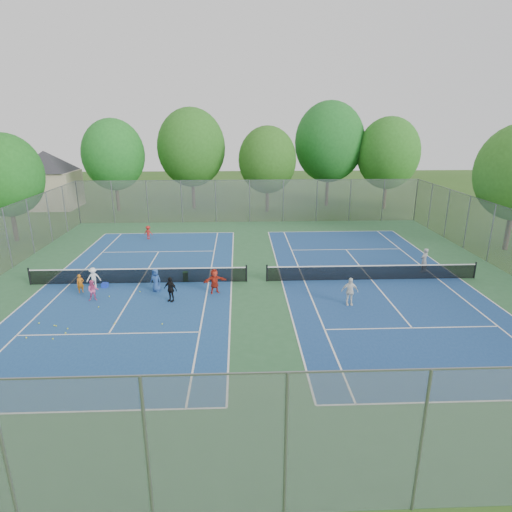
{
  "coord_description": "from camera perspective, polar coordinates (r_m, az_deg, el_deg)",
  "views": [
    {
      "loc": [
        -1.02,
        -24.09,
        9.24
      ],
      "look_at": [
        0.0,
        1.0,
        1.3
      ],
      "focal_mm": 30.0,
      "sensor_mm": 36.0,
      "label": 1
    }
  ],
  "objects": [
    {
      "name": "tree_nc",
      "position": [
        45.36,
        1.53,
        12.68
      ],
      "size": [
        6.0,
        6.0,
        8.85
      ],
      "color": "#443326",
      "rests_on": "ground"
    },
    {
      "name": "tennis_ball_2",
      "position": [
        24.91,
        -18.97,
        -5.15
      ],
      "size": [
        0.07,
        0.07,
        0.07
      ],
      "primitive_type": "sphere",
      "color": "#C6E134",
      "rests_on": "ground"
    },
    {
      "name": "court_left",
      "position": [
        26.48,
        -15.25,
        -3.49
      ],
      "size": [
        10.97,
        23.77,
        0.01
      ],
      "primitive_type": "cube",
      "color": "navy",
      "rests_on": "court_pad"
    },
    {
      "name": "tennis_ball_0",
      "position": [
        21.93,
        -23.82,
        -8.89
      ],
      "size": [
        0.07,
        0.07,
        0.07
      ],
      "primitive_type": "sphere",
      "color": "#B8D932",
      "rests_on": "ground"
    },
    {
      "name": "net_left",
      "position": [
        26.33,
        -15.33,
        -2.6
      ],
      "size": [
        12.87,
        0.1,
        0.91
      ],
      "primitive_type": "cube",
      "color": "black",
      "rests_on": "ground"
    },
    {
      "name": "instructor",
      "position": [
        29.17,
        21.51,
        -0.54
      ],
      "size": [
        0.69,
        0.64,
        1.59
      ],
      "primitive_type": "imported",
      "rotation": [
        0.0,
        0.0,
        3.75
      ],
      "color": "#979799",
      "rests_on": "ground"
    },
    {
      "name": "tennis_ball_11",
      "position": [
        25.1,
        -15.22,
        -4.62
      ],
      "size": [
        0.07,
        0.07,
        0.07
      ],
      "primitive_type": "sphere",
      "color": "#B8E134",
      "rests_on": "ground"
    },
    {
      "name": "child_far_baseline",
      "position": [
        35.97,
        -14.16,
        3.05
      ],
      "size": [
        0.82,
        0.61,
        1.13
      ],
      "primitive_type": "imported",
      "rotation": [
        0.0,
        0.0,
        2.85
      ],
      "color": "red",
      "rests_on": "ground"
    },
    {
      "name": "net_right",
      "position": [
        26.87,
        15.19,
        -2.18
      ],
      "size": [
        12.87,
        0.1,
        0.91
      ],
      "primitive_type": "cube",
      "color": "black",
      "rests_on": "ground"
    },
    {
      "name": "court_right",
      "position": [
        27.02,
        15.12,
        -3.05
      ],
      "size": [
        10.97,
        23.77,
        0.01
      ],
      "primitive_type": "cube",
      "color": "navy",
      "rests_on": "court_pad"
    },
    {
      "name": "tennis_ball_5",
      "position": [
        21.54,
        -24.05,
        -9.4
      ],
      "size": [
        0.07,
        0.07,
        0.07
      ],
      "primitive_type": "sphere",
      "color": "#C9D932",
      "rests_on": "ground"
    },
    {
      "name": "tree_nw",
      "position": [
        48.0,
        -18.48,
        12.68
      ],
      "size": [
        6.4,
        6.4,
        9.58
      ],
      "color": "#443326",
      "rests_on": "ground"
    },
    {
      "name": "ball_crate",
      "position": [
        26.38,
        -19.51,
        -3.7
      ],
      "size": [
        0.35,
        0.35,
        0.28
      ],
      "primitive_type": "cube",
      "rotation": [
        0.0,
        0.0,
        -0.1
      ],
      "color": "#1A37C4",
      "rests_on": "ground"
    },
    {
      "name": "court_pad",
      "position": [
        25.82,
        0.09,
        -3.41
      ],
      "size": [
        32.0,
        32.0,
        0.01
      ],
      "primitive_type": "cube",
      "color": "#2D5F36",
      "rests_on": "ground"
    },
    {
      "name": "student_c",
      "position": [
        26.41,
        -20.85,
        -2.73
      ],
      "size": [
        0.87,
        0.63,
        1.22
      ],
      "primitive_type": "imported",
      "rotation": [
        0.0,
        0.0,
        0.24
      ],
      "color": "white",
      "rests_on": "ground"
    },
    {
      "name": "fence_south",
      "position": [
        10.91,
        3.99,
        -24.11
      ],
      "size": [
        32.0,
        0.1,
        4.0
      ],
      "primitive_type": "cube",
      "color": "gray",
      "rests_on": "ground"
    },
    {
      "name": "student_d",
      "position": [
        23.26,
        -11.34,
        -4.38
      ],
      "size": [
        0.87,
        0.69,
        1.38
      ],
      "primitive_type": "imported",
      "rotation": [
        0.0,
        0.0,
        -0.52
      ],
      "color": "black",
      "rests_on": "ground"
    },
    {
      "name": "tennis_ball_1",
      "position": [
        22.42,
        -25.1,
        -8.48
      ],
      "size": [
        0.07,
        0.07,
        0.07
      ],
      "primitive_type": "sphere",
      "color": "#AAC42D",
      "rests_on": "ground"
    },
    {
      "name": "tennis_ball_9",
      "position": [
        21.67,
        -18.32,
        -8.56
      ],
      "size": [
        0.07,
        0.07,
        0.07
      ],
      "primitive_type": "sphere",
      "color": "gold",
      "rests_on": "ground"
    },
    {
      "name": "student_f",
      "position": [
        23.98,
        -5.54,
        -3.36
      ],
      "size": [
        1.39,
        0.83,
        1.43
      ],
      "primitive_type": "imported",
      "rotation": [
        0.0,
        0.0,
        0.33
      ],
      "color": "#B72B1A",
      "rests_on": "ground"
    },
    {
      "name": "tree_nr",
      "position": [
        49.17,
        9.75,
        14.75
      ],
      "size": [
        7.6,
        7.6,
        11.42
      ],
      "color": "#443326",
      "rests_on": "ground"
    },
    {
      "name": "tennis_ball_4",
      "position": [
        23.07,
        -26.96,
        -8.02
      ],
      "size": [
        0.07,
        0.07,
        0.07
      ],
      "primitive_type": "sphere",
      "color": "#BFE334",
      "rests_on": "ground"
    },
    {
      "name": "tree_side_w",
      "position": [
        38.75,
        -30.4,
        9.26
      ],
      "size": [
        5.6,
        5.6,
        8.47
      ],
      "color": "#443326",
      "rests_on": "ground"
    },
    {
      "name": "teen_court_b",
      "position": [
        22.89,
        12.38,
        -4.64
      ],
      "size": [
        0.91,
        0.42,
        1.52
      ],
      "primitive_type": "imported",
      "rotation": [
        0.0,
        0.0,
        -0.05
      ],
      "color": "white",
      "rests_on": "ground"
    },
    {
      "name": "tree_nl",
      "position": [
        47.43,
        -8.62,
        14.1
      ],
      "size": [
        7.2,
        7.2,
        10.69
      ],
      "color": "#443326",
      "rests_on": "ground"
    },
    {
      "name": "student_b",
      "position": [
        24.55,
        -20.9,
        -4.32
      ],
      "size": [
        0.64,
        0.55,
        1.17
      ],
      "primitive_type": "imported",
      "rotation": [
        0.0,
        0.0,
        0.2
      ],
      "color": "#D65390",
      "rests_on": "ground"
    },
    {
      "name": "student_e",
      "position": [
        24.81,
        -13.24,
        -3.16
      ],
      "size": [
        0.75,
        0.61,
        1.33
      ],
      "primitive_type": "imported",
      "rotation": [
        0.0,
        0.0,
        -0.32
      ],
      "color": "#264A8D",
      "rests_on": "ground"
    },
    {
      "name": "fence_north",
      "position": [
        40.75,
        -0.87,
        7.31
      ],
      "size": [
        32.0,
        0.1,
        4.0
      ],
      "primitive_type": "cube",
      "color": "gray",
      "rests_on": "ground"
    },
    {
      "name": "student_a",
      "position": [
        25.95,
        -22.38,
        -3.43
      ],
      "size": [
        0.47,
        0.42,
        1.08
      ],
      "primitive_type": "imported",
      "rotation": [
        0.0,
        0.0,
        0.51
      ],
      "color": "orange",
      "rests_on": "ground"
    },
    {
      "name": "tennis_ball_7",
      "position": [
        23.73,
        -20.25,
        -6.44
      ],
      "size": [
        0.07,
        0.07,
        0.07
      ],
      "primitive_type": "sphere",
      "color": "#B2D230",
      "rests_on": "ground"
    },
    {
      "name": "ball_hopper",
      "position": [
        26.14,
        -9.39,
        -2.7
      ],
      "size": [
        0.35,
        0.35,
        0.59
      ],
      "primitive_type": "cube",
      "rotation": [
        0.0,
        0.0,
        0.16
      ],
      "color": "green",
      "rests_on": "ground"
    },
    {
      "name": "tennis_ball_8",
      "position": [
        21.88,
        -28.29,
        -9.61
      ],
      "size": [
        0.07,
        0.07,
        0.07
      ],
      "primitive_type": "sphere",
      "color": "#EAF037",
      "rests_on": "ground"
    },
    {
      "name": "tennis_ball_6",
      "position": [
        22.5,
        -25.3,
        -8.42
      ],
      "size": [
        0.07,
        0.07,
        0.07
      ],
      "primitive_type": "sphere",
      "color": "yellow",
      "rests_on": "ground"
    },
    {
      "name": "house",
      "position": [
        52.71,
        -26.23,
        10.32
      ],
      "size": [
        11.03,
        11.03,
        7.3
      ],
      "color": "#B7A88C",
      "rests_on": "ground"
    },
    {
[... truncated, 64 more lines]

